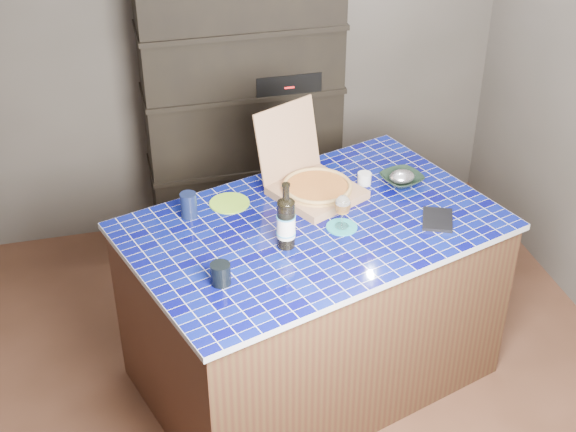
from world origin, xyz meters
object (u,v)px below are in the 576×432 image
object	(u,v)px
wine_glass	(343,206)
bowl	(402,179)
kitchen_island	(312,302)
pizza_box	(314,184)
mead_bottle	(286,222)
dvd_case	(438,219)

from	to	relation	value
wine_glass	bowl	distance (m)	0.54
kitchen_island	bowl	distance (m)	0.78
pizza_box	mead_bottle	size ratio (longest dim) A/B	1.75
kitchen_island	dvd_case	bearing A→B (deg)	-29.76
dvd_case	pizza_box	bearing A→B (deg)	166.58
mead_bottle	pizza_box	bearing A→B (deg)	58.91
kitchen_island	pizza_box	distance (m)	0.60
kitchen_island	mead_bottle	distance (m)	0.65
wine_glass	dvd_case	xyz separation A→B (m)	(0.46, -0.06, -0.11)
kitchen_island	mead_bottle	world-z (taller)	mead_bottle
dvd_case	bowl	bearing A→B (deg)	119.45
mead_bottle	dvd_case	size ratio (longest dim) A/B	1.67
bowl	mead_bottle	bearing A→B (deg)	-150.73
wine_glass	dvd_case	world-z (taller)	wine_glass
kitchen_island	dvd_case	size ratio (longest dim) A/B	10.12
mead_bottle	wine_glass	xyz separation A→B (m)	(0.29, 0.08, -0.01)
kitchen_island	dvd_case	distance (m)	0.77
pizza_box	dvd_case	bearing A→B (deg)	-63.14
pizza_box	wine_glass	size ratio (longest dim) A/B	3.42
wine_glass	dvd_case	size ratio (longest dim) A/B	0.86
mead_bottle	dvd_case	bearing A→B (deg)	1.92
mead_bottle	wine_glass	bearing A→B (deg)	15.59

